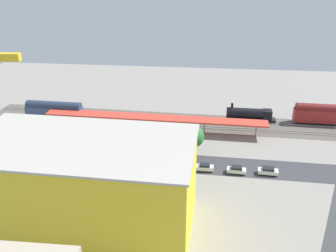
% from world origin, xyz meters
% --- Properties ---
extents(ground_plane, '(166.68, 166.68, 0.00)m').
position_xyz_m(ground_plane, '(0.00, 0.00, 0.00)').
color(ground_plane, gray).
rests_on(ground_plane, ground).
extents(rail_bed, '(104.61, 17.75, 0.01)m').
position_xyz_m(rail_bed, '(0.00, -20.15, 0.00)').
color(rail_bed, '#5B544C').
rests_on(rail_bed, ground).
extents(street_asphalt, '(104.43, 12.61, 0.01)m').
position_xyz_m(street_asphalt, '(0.00, 4.69, 0.00)').
color(street_asphalt, '#38383D').
rests_on(street_asphalt, ground).
extents(track_rails, '(104.12, 11.32, 0.12)m').
position_xyz_m(track_rails, '(0.00, -20.15, 0.18)').
color(track_rails, '#9E9EA8').
rests_on(track_rails, ground).
extents(platform_canopy_near, '(63.30, 6.82, 4.20)m').
position_xyz_m(platform_canopy_near, '(-0.15, -12.97, 3.95)').
color(platform_canopy_near, '#C63D2D').
rests_on(platform_canopy_near, ground).
extents(locomotive, '(14.74, 3.52, 5.35)m').
position_xyz_m(locomotive, '(-28.23, -23.22, 1.94)').
color(locomotive, black).
rests_on(locomotive, ground).
extents(passenger_coach, '(19.20, 3.81, 6.21)m').
position_xyz_m(passenger_coach, '(-50.29, -23.22, 3.26)').
color(passenger_coach, black).
rests_on(passenger_coach, ground).
extents(freight_coach_far, '(17.60, 3.74, 6.08)m').
position_xyz_m(freight_coach_far, '(30.98, -17.08, 3.18)').
color(freight_coach_far, black).
rests_on(freight_coach_far, ground).
extents(parked_car_0, '(4.62, 2.17, 1.76)m').
position_xyz_m(parked_car_0, '(-29.27, 7.99, 0.79)').
color(parked_car_0, black).
rests_on(parked_car_0, ground).
extents(parked_car_1, '(4.42, 2.08, 1.76)m').
position_xyz_m(parked_car_1, '(-22.17, 8.25, 0.78)').
color(parked_car_1, black).
rests_on(parked_car_1, ground).
extents(parked_car_2, '(4.05, 1.79, 1.70)m').
position_xyz_m(parked_car_2, '(-14.95, 7.90, 0.77)').
color(parked_car_2, black).
rests_on(parked_car_2, ground).
extents(parked_car_3, '(4.34, 2.01, 1.70)m').
position_xyz_m(parked_car_3, '(-8.95, 7.60, 0.75)').
color(parked_car_3, black).
rests_on(parked_car_3, ground).
extents(construction_building, '(39.17, 21.63, 16.21)m').
position_xyz_m(construction_building, '(6.35, 29.00, 8.11)').
color(construction_building, yellow).
rests_on(construction_building, ground).
extents(construction_roof_slab, '(39.79, 22.25, 0.40)m').
position_xyz_m(construction_roof_slab, '(6.35, 29.00, 16.41)').
color(construction_roof_slab, '#B7B2A8').
rests_on(construction_roof_slab, construction_building).
extents(box_truck_0, '(8.75, 2.41, 3.18)m').
position_xyz_m(box_truck_0, '(10.42, 12.36, 1.56)').
color(box_truck_0, black).
rests_on(box_truck_0, ground).
extents(box_truck_1, '(9.03, 2.49, 3.31)m').
position_xyz_m(box_truck_1, '(7.25, 13.02, 1.63)').
color(box_truck_1, black).
rests_on(box_truck_1, ground).
extents(street_tree_0, '(6.31, 6.31, 7.91)m').
position_xyz_m(street_tree_0, '(22.35, -1.14, 4.75)').
color(street_tree_0, brown).
rests_on(street_tree_0, ground).
extents(street_tree_1, '(5.63, 5.63, 7.54)m').
position_xyz_m(street_tree_1, '(19.69, 0.14, 4.72)').
color(street_tree_1, brown).
rests_on(street_tree_1, ground).
extents(street_tree_2, '(5.43, 5.43, 7.57)m').
position_xyz_m(street_tree_2, '(-11.77, 0.16, 4.84)').
color(street_tree_2, brown).
rests_on(street_tree_2, ground).
extents(street_tree_3, '(4.84, 4.84, 7.22)m').
position_xyz_m(street_tree_3, '(-9.05, 0.14, 4.79)').
color(street_tree_3, brown).
rests_on(street_tree_3, ground).
extents(traffic_light, '(0.50, 0.36, 5.94)m').
position_xyz_m(traffic_light, '(5.03, 9.41, 3.98)').
color(traffic_light, '#333333').
rests_on(traffic_light, ground).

